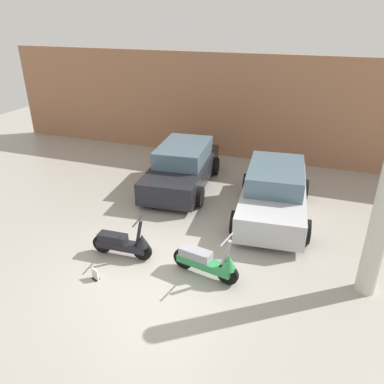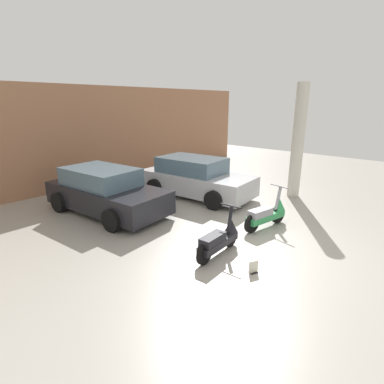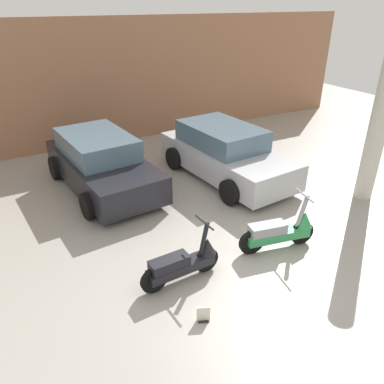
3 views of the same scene
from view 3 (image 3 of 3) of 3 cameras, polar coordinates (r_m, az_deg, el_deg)
The scene contains 8 objects.
ground_plane at distance 6.72m, azimuth 7.48°, elevation -12.83°, with size 28.00×28.00×0.00m, color #9E998E.
wall_back at distance 12.56m, azimuth -13.92°, elevation 15.72°, with size 19.60×0.12×3.88m, color #9E6B4C.
scooter_front_left at distance 6.41m, azimuth -1.18°, elevation -10.60°, with size 1.49×0.54×1.04m.
scooter_front_right at distance 7.35m, azimuth 13.40°, elevation -5.72°, with size 1.55×0.64×1.09m.
car_rear_left at distance 9.67m, azimuth -13.65°, elevation 4.30°, with size 2.22×4.13×1.35m.
car_rear_center at distance 10.04m, azimuth 5.07°, elevation 5.91°, with size 2.24×4.18×1.37m.
placard_near_left_scooter at distance 5.88m, azimuth 1.74°, elevation -18.17°, with size 0.20×0.17×0.26m.
support_column_side at distance 9.42m, azimuth 26.74°, elevation 9.90°, with size 0.41×0.41×3.88m, color beige.
Camera 3 is at (-3.18, -4.06, 4.31)m, focal length 35.00 mm.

